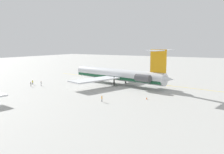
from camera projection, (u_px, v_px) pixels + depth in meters
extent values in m
plane|color=#ADADA8|center=(127.00, 80.00, 103.93)|extent=(383.97, 383.97, 0.00)
cylinder|color=silver|center=(117.00, 75.00, 92.31)|extent=(41.23, 11.76, 4.39)
cone|color=silver|center=(82.00, 71.00, 105.73)|extent=(5.26, 4.97, 4.21)
cone|color=silver|center=(165.00, 79.00, 78.84)|extent=(6.97, 4.82, 3.73)
cube|color=#195133|center=(117.00, 77.00, 92.45)|extent=(40.35, 11.68, 0.96)
cube|color=silver|center=(95.00, 80.00, 84.58)|extent=(11.74, 19.47, 0.44)
cube|color=silver|center=(133.00, 74.00, 101.46)|extent=(8.24, 18.75, 0.44)
cylinder|color=#515156|center=(143.00, 78.00, 80.40)|extent=(5.85, 3.49, 2.54)
cube|color=silver|center=(144.00, 78.00, 80.97)|extent=(3.49, 1.97, 0.53)
cylinder|color=#515156|center=(154.00, 76.00, 85.65)|extent=(5.85, 3.49, 2.54)
cube|color=silver|center=(153.00, 76.00, 85.09)|extent=(3.49, 1.97, 0.53)
cube|color=orange|center=(158.00, 61.00, 79.85)|extent=(5.92, 1.51, 7.77)
cube|color=silver|center=(154.00, 51.00, 76.43)|extent=(5.20, 7.03, 0.31)
cube|color=silver|center=(165.00, 50.00, 81.68)|extent=(5.20, 7.03, 0.31)
cylinder|color=black|center=(94.00, 77.00, 100.79)|extent=(0.48, 0.48, 3.33)
cylinder|color=black|center=(114.00, 81.00, 89.08)|extent=(0.48, 0.48, 3.33)
cylinder|color=black|center=(126.00, 79.00, 94.31)|extent=(0.48, 0.48, 3.33)
cylinder|color=black|center=(102.00, 100.00, 64.25)|extent=(0.10, 0.10, 0.82)
cylinder|color=black|center=(102.00, 100.00, 64.38)|extent=(0.10, 0.10, 0.82)
cylinder|color=orange|center=(102.00, 98.00, 64.21)|extent=(0.28, 0.28, 0.65)
sphere|color=#DBB28E|center=(102.00, 96.00, 64.15)|extent=(0.26, 0.26, 0.26)
cylinder|color=orange|center=(102.00, 98.00, 64.04)|extent=(0.08, 0.08, 0.56)
cylinder|color=orange|center=(102.00, 97.00, 64.38)|extent=(0.08, 0.08, 0.56)
cylinder|color=black|center=(31.00, 85.00, 87.04)|extent=(0.10, 0.10, 0.81)
cylinder|color=black|center=(31.00, 85.00, 87.06)|extent=(0.10, 0.10, 0.81)
cylinder|color=gray|center=(31.00, 83.00, 86.95)|extent=(0.27, 0.27, 0.64)
sphere|color=#8C6647|center=(31.00, 82.00, 86.89)|extent=(0.25, 0.25, 0.25)
cylinder|color=gray|center=(30.00, 83.00, 86.93)|extent=(0.07, 0.07, 0.55)
cylinder|color=gray|center=(31.00, 83.00, 86.97)|extent=(0.07, 0.07, 0.55)
cylinder|color=black|center=(32.00, 84.00, 91.27)|extent=(0.10, 0.10, 0.84)
cylinder|color=black|center=(33.00, 83.00, 91.29)|extent=(0.10, 0.10, 0.84)
cylinder|color=yellow|center=(33.00, 82.00, 91.17)|extent=(0.28, 0.28, 0.67)
sphere|color=#DBB28E|center=(32.00, 80.00, 91.11)|extent=(0.26, 0.26, 0.26)
cylinder|color=yellow|center=(32.00, 81.00, 91.15)|extent=(0.08, 0.08, 0.57)
cylinder|color=yellow|center=(33.00, 81.00, 91.19)|extent=(0.08, 0.08, 0.57)
cylinder|color=black|center=(41.00, 85.00, 88.15)|extent=(0.11, 0.11, 0.87)
cylinder|color=black|center=(41.00, 85.00, 88.00)|extent=(0.11, 0.11, 0.87)
cylinder|color=gray|center=(41.00, 83.00, 87.97)|extent=(0.29, 0.29, 0.68)
sphere|color=tan|center=(41.00, 82.00, 87.90)|extent=(0.27, 0.27, 0.27)
cylinder|color=gray|center=(41.00, 83.00, 88.15)|extent=(0.08, 0.08, 0.58)
cylinder|color=gray|center=(41.00, 83.00, 87.78)|extent=(0.08, 0.08, 0.58)
cone|color=#EA590F|center=(147.00, 98.00, 67.29)|extent=(0.40, 0.40, 0.55)
cube|color=gold|center=(128.00, 81.00, 100.59)|extent=(82.42, 11.59, 0.01)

